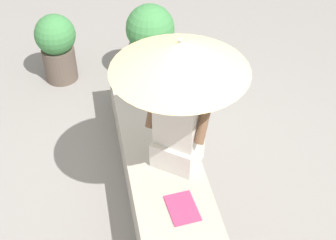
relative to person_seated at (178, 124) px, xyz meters
name	(u,v)px	position (x,y,z in m)	size (l,w,h in m)	color
ground_plane	(160,185)	(0.21, 0.10, -0.88)	(14.00, 14.00, 0.00)	gray
stone_bench	(160,166)	(0.21, 0.10, -0.63)	(2.39, 0.58, 0.49)	#A8A093
person_seated	(178,124)	(0.00, 0.00, 0.00)	(0.44, 0.49, 0.90)	beige
parasol	(180,56)	(-0.08, 0.01, 0.64)	(0.93, 0.93, 1.16)	#B7B7BC
handbag_black	(151,79)	(0.92, 0.05, -0.23)	(0.27, 0.20, 0.32)	#335184
magazine	(182,208)	(-0.47, 0.06, -0.38)	(0.28, 0.20, 0.01)	#D83866
planter_near	(151,43)	(1.82, -0.11, -0.41)	(0.52, 0.52, 0.91)	gray
planter_far	(57,46)	(2.05, 0.89, -0.45)	(0.44, 0.44, 0.79)	brown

